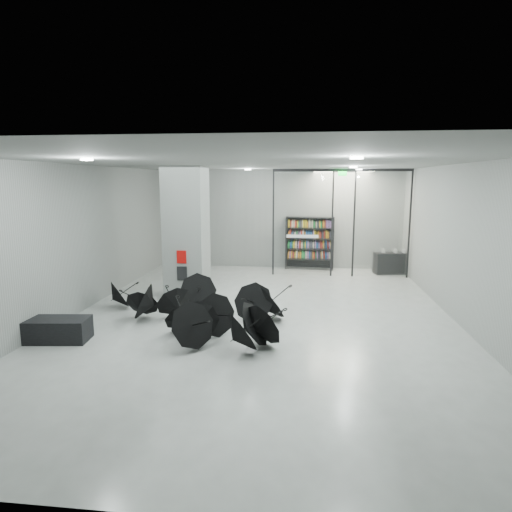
# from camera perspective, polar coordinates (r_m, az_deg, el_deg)

# --- Properties ---
(room) EXTENTS (14.00, 14.02, 4.01)m
(room) POSITION_cam_1_polar(r_m,az_deg,el_deg) (11.14, 0.66, 6.00)
(room) COLOR gray
(room) RESTS_ON ground
(column) EXTENTS (1.20, 1.20, 4.00)m
(column) POSITION_cam_1_polar(r_m,az_deg,el_deg) (13.64, -8.99, 3.02)
(column) COLOR slate
(column) RESTS_ON ground
(fire_cabinet) EXTENTS (0.28, 0.04, 0.38)m
(fire_cabinet) POSITION_cam_1_polar(r_m,az_deg,el_deg) (13.15, -9.63, -0.12)
(fire_cabinet) COLOR #A50A07
(fire_cabinet) RESTS_ON column
(info_panel) EXTENTS (0.30, 0.03, 0.42)m
(info_panel) POSITION_cam_1_polar(r_m,az_deg,el_deg) (13.24, -9.57, -2.25)
(info_panel) COLOR black
(info_panel) RESTS_ON column
(exit_sign) EXTENTS (0.30, 0.06, 0.15)m
(exit_sign) POSITION_cam_1_polar(r_m,az_deg,el_deg) (16.40, 11.14, 10.44)
(exit_sign) COLOR #0CE533
(exit_sign) RESTS_ON room
(glass_partition) EXTENTS (5.06, 0.08, 4.00)m
(glass_partition) POSITION_cam_1_polar(r_m,az_deg,el_deg) (16.66, 10.87, 4.80)
(glass_partition) COLOR silver
(glass_partition) RESTS_ON ground
(bench) EXTENTS (1.68, 0.87, 0.52)m
(bench) POSITION_cam_1_polar(r_m,az_deg,el_deg) (11.04, -24.88, -8.66)
(bench) COLOR black
(bench) RESTS_ON ground
(bookshelf) EXTENTS (1.96, 0.56, 2.13)m
(bookshelf) POSITION_cam_1_polar(r_m,az_deg,el_deg) (17.98, 6.97, 1.67)
(bookshelf) COLOR black
(bookshelf) RESTS_ON ground
(shop_counter) EXTENTS (1.46, 0.82, 0.83)m
(shop_counter) POSITION_cam_1_polar(r_m,az_deg,el_deg) (17.83, 17.25, -0.89)
(shop_counter) COLOR black
(shop_counter) RESTS_ON ground
(umbrella_cluster) EXTENTS (5.68, 4.54, 1.27)m
(umbrella_cluster) POSITION_cam_1_polar(r_m,az_deg,el_deg) (10.80, -6.58, -7.84)
(umbrella_cluster) COLOR black
(umbrella_cluster) RESTS_ON ground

